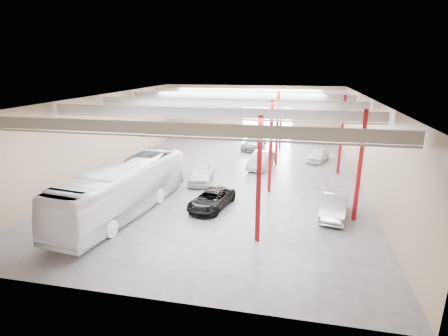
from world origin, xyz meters
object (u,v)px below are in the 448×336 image
(car_row_b, at_px, (261,160))
(car_row_c, at_px, (254,143))
(car_right_near, at_px, (334,206))
(car_right_far, at_px, (318,155))
(coach_bus, at_px, (124,189))
(black_sedan, at_px, (211,199))
(car_row_a, at_px, (201,173))

(car_row_b, height_order, car_row_c, car_row_b)
(car_right_near, bearing_deg, car_row_c, 122.99)
(car_row_b, xyz_separation_m, car_right_near, (5.80, -10.12, -0.04))
(car_row_c, relative_size, car_right_far, 1.27)
(car_row_b, relative_size, car_right_near, 1.05)
(car_row_b, xyz_separation_m, car_row_c, (-1.62, 7.60, -0.03))
(car_row_c, xyz_separation_m, car_right_far, (7.05, -4.08, -0.05))
(coach_bus, distance_m, black_sedan, 5.85)
(car_row_c, xyz_separation_m, car_right_near, (7.42, -17.72, -0.00))
(coach_bus, relative_size, car_right_far, 3.07)
(car_right_far, bearing_deg, car_row_b, -128.33)
(black_sedan, bearing_deg, coach_bus, -147.49)
(car_row_a, distance_m, car_row_c, 13.12)
(car_row_a, height_order, car_right_near, car_row_a)
(coach_bus, bearing_deg, car_row_a, 73.54)
(black_sedan, distance_m, car_row_a, 5.64)
(car_row_a, bearing_deg, car_row_b, 41.18)
(coach_bus, xyz_separation_m, car_row_a, (3.21, 7.20, -0.93))
(car_right_far, bearing_deg, coach_bus, -110.84)
(car_right_near, distance_m, car_right_far, 13.64)
(black_sedan, relative_size, car_right_near, 1.01)
(car_row_c, bearing_deg, black_sedan, -83.33)
(coach_bus, distance_m, car_row_b, 14.63)
(black_sedan, height_order, car_right_far, car_right_far)
(coach_bus, height_order, black_sedan, coach_bus)
(car_row_c, bearing_deg, car_row_b, -69.10)
(coach_bus, bearing_deg, car_right_far, 58.05)
(car_row_b, relative_size, car_right_far, 1.17)
(car_row_b, bearing_deg, black_sedan, -91.93)
(coach_bus, xyz_separation_m, black_sedan, (5.40, 2.00, -1.07))
(car_right_near, bearing_deg, car_right_far, 101.83)
(car_row_a, relative_size, car_right_near, 1.00)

